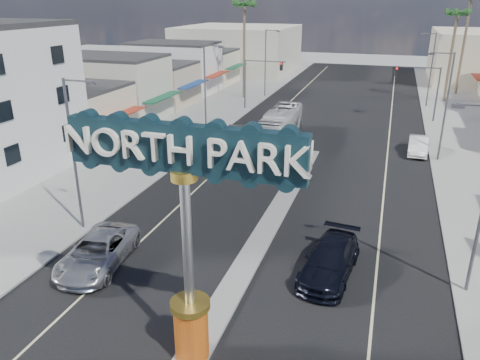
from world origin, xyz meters
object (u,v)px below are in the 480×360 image
Objects in this scene: streetlight_r_far at (430,66)px; traffic_signal_left at (259,75)px; car_parked_left at (232,135)px; traffic_signal_right at (421,83)px; palm_right_mid at (457,18)px; streetlight_l_mid at (207,88)px; palm_right_far at (471,2)px; streetlight_l_far at (267,60)px; suv_left at (98,252)px; gateway_sign at (186,221)px; suv_right at (330,261)px; car_parked_right at (418,145)px; city_bus at (280,126)px; palm_left_far at (244,10)px; streetlight_r_mid at (445,102)px; streetlight_l_near at (75,149)px.

traffic_signal_left is at bearing -157.80° from streetlight_r_far.
traffic_signal_right is at bearing 38.35° from car_parked_left.
traffic_signal_left is 15.11m from car_parked_left.
streetlight_l_mid is at bearing -132.03° from palm_right_mid.
palm_right_far is 2.80× the size of car_parked_left.
streetlight_r_far is at bearing -122.69° from palm_right_mid.
traffic_signal_left is at bearing -81.14° from streetlight_l_far.
suv_left is at bearing -111.36° from streetlight_r_far.
car_parked_left is (-22.71, -32.65, -11.53)m from palm_right_far.
suv_left is at bearing -91.48° from car_parked_left.
car_parked_left is at bearing 83.34° from suv_left.
gateway_sign reaches higher than traffic_signal_right.
suv_right is (4.22, 7.50, -5.11)m from gateway_sign.
gateway_sign is at bearing -113.53° from suv_right.
car_parked_right is 12.68m from city_bus.
palm_right_far is at bearing 52.62° from car_parked_left.
streetlight_l_mid is 21.16m from palm_left_far.
gateway_sign is 43.04m from traffic_signal_right.
palm_right_far is at bearing 23.20° from palm_left_far.
palm_right_far is (25.43, 32.00, 7.32)m from streetlight_l_mid.
palm_left_far is 0.93× the size of palm_right_far.
streetlight_r_far is 24.94m from city_bus.
car_parked_left is (2.72, -22.65, -4.21)m from streetlight_l_far.
streetlight_l_mid is at bearing 89.94° from suv_left.
traffic_signal_right reaches higher than city_bus.
car_parked_left is at bearing -75.64° from palm_left_far.
palm_right_mid is 2.63× the size of car_parked_right.
palm_right_mid reaches higher than suv_right.
suv_left is (-7.29, 4.72, -5.12)m from gateway_sign.
streetlight_l_mid is 7.86m from city_bus.
streetlight_r_mid is (1.25, -13.99, 0.79)m from traffic_signal_right.
suv_right is 1.12× the size of car_parked_left.
streetlight_r_mid is 33.14m from palm_right_far.
streetlight_l_near reaches higher than car_parked_right.
suv_right is (14.65, -42.53, -4.25)m from streetlight_l_far.
city_bus is at bearing -178.33° from car_parked_right.
car_parked_left is at bearing -170.02° from car_parked_right.
gateway_sign is 50.06m from palm_left_far.
streetlight_l_near is at bearing -90.00° from streetlight_l_mid.
streetlight_l_near is at bearing -176.23° from suv_right.
gateway_sign is 0.65× the size of palm_right_far.
palm_right_far is at bearing 57.38° from city_bus.
traffic_signal_right is at bearing -98.86° from streetlight_r_far.
streetlight_l_mid is 25.57m from suv_right.
traffic_signal_left is at bearing 117.04° from suv_right.
streetlight_l_far is 7.21m from palm_left_far.
palm_right_far reaches higher than car_parked_left.
streetlight_l_near is 19.99m from car_parked_left.
streetlight_r_far is (0.00, 22.00, 0.00)m from streetlight_r_mid.
city_bus is (6.78, -20.26, -3.57)m from streetlight_l_far.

